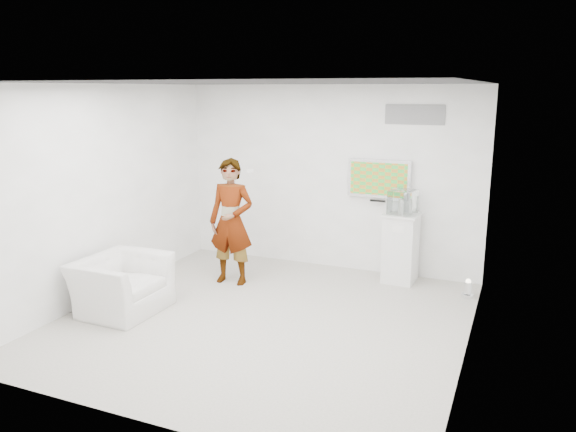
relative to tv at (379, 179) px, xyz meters
The scene contains 10 objects.
room 2.59m from the tv, 109.13° to the right, with size 5.01×5.01×3.00m.
tv is the anchor object (origin of this frame).
logo_decal 1.12m from the tv, ahead, with size 0.90×0.02×0.30m, color slate.
person 2.42m from the tv, 145.55° to the right, with size 0.70×0.46×1.92m, color white.
armchair 4.18m from the tv, 133.27° to the right, with size 1.14×0.99×0.74m, color white.
pedestal 1.14m from the tv, 32.14° to the right, with size 0.52×0.52×1.08m, color white.
floor_uplight 2.14m from the tv, 21.71° to the right, with size 0.17×0.17×0.26m, color white.
vitrine 0.60m from the tv, 32.14° to the right, with size 0.36×0.36×0.36m, color white.
console 0.63m from the tv, 32.14° to the right, with size 0.05×0.17×0.23m, color white.
wii_remote 2.06m from the tv, 145.70° to the right, with size 0.04×0.15×0.04m, color white.
Camera 1 is at (2.94, -6.15, 2.94)m, focal length 35.00 mm.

